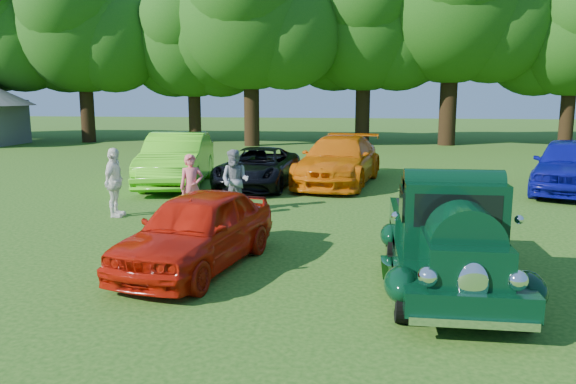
# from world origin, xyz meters

# --- Properties ---
(ground) EXTENTS (120.00, 120.00, 0.00)m
(ground) POSITION_xyz_m (0.00, 0.00, 0.00)
(ground) COLOR #1C4A11
(ground) RESTS_ON ground
(hero_pickup) EXTENTS (2.06, 4.43, 1.73)m
(hero_pickup) POSITION_xyz_m (1.61, -0.50, 0.75)
(hero_pickup) COLOR black
(hero_pickup) RESTS_ON ground
(red_convertible) EXTENTS (2.35, 4.18, 1.34)m
(red_convertible) POSITION_xyz_m (-2.56, -0.03, 0.67)
(red_convertible) COLOR #B91607
(red_convertible) RESTS_ON ground
(back_car_lime) EXTENTS (2.58, 5.43, 1.72)m
(back_car_lime) POSITION_xyz_m (-5.78, 8.41, 0.86)
(back_car_lime) COLOR #53D21C
(back_car_lime) RESTS_ON ground
(back_car_black) EXTENTS (2.41, 4.71, 1.27)m
(back_car_black) POSITION_xyz_m (-3.08, 8.43, 0.64)
(back_car_black) COLOR black
(back_car_black) RESTS_ON ground
(back_car_orange) EXTENTS (3.10, 5.75, 1.58)m
(back_car_orange) POSITION_xyz_m (-0.53, 9.43, 0.79)
(back_car_orange) COLOR orange
(back_car_orange) RESTS_ON ground
(back_car_blue) EXTENTS (3.63, 5.31, 1.68)m
(back_car_blue) POSITION_xyz_m (6.52, 8.72, 0.84)
(back_car_blue) COLOR #0C0E87
(back_car_blue) RESTS_ON ground
(spectator_pink) EXTENTS (0.69, 0.60, 1.58)m
(spectator_pink) POSITION_xyz_m (-3.77, 3.57, 0.79)
(spectator_pink) COLOR #E95F68
(spectator_pink) RESTS_ON ground
(spectator_grey) EXTENTS (0.88, 0.75, 1.59)m
(spectator_grey) POSITION_xyz_m (-2.97, 4.69, 0.80)
(spectator_grey) COLOR gray
(spectator_grey) RESTS_ON ground
(spectator_white) EXTENTS (0.49, 1.03, 1.70)m
(spectator_white) POSITION_xyz_m (-5.75, 3.65, 0.85)
(spectator_white) COLOR white
(spectator_white) RESTS_ON ground
(tree_line) EXTENTS (65.42, 10.35, 12.44)m
(tree_line) POSITION_xyz_m (1.28, 24.01, 7.07)
(tree_line) COLOR black
(tree_line) RESTS_ON ground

